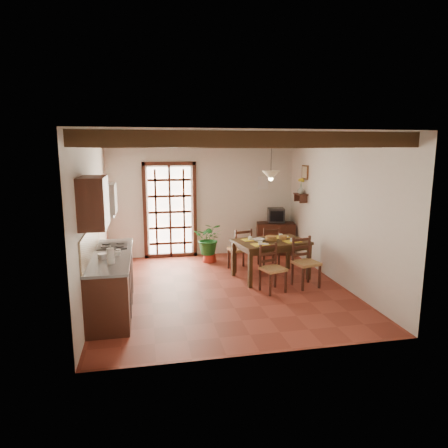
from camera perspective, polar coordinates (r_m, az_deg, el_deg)
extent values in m
plane|color=maroon|center=(7.58, -0.15, -9.16)|extent=(5.00, 5.00, 0.00)
cube|color=silver|center=(9.67, -3.04, 3.69)|extent=(4.50, 0.02, 2.80)
cube|color=silver|center=(4.85, 5.61, -3.35)|extent=(4.50, 0.02, 2.80)
cube|color=silver|center=(7.15, -18.15, 0.70)|extent=(0.02, 5.00, 2.80)
cube|color=silver|center=(7.97, 15.93, 1.81)|extent=(0.02, 5.00, 2.80)
cube|color=white|center=(7.14, -0.16, 12.51)|extent=(4.50, 5.00, 0.02)
cube|color=black|center=(5.09, 4.54, 11.99)|extent=(4.50, 0.14, 0.20)
cube|color=black|center=(5.90, 2.27, 11.82)|extent=(4.50, 0.14, 0.20)
cube|color=black|center=(6.72, 0.55, 11.69)|extent=(4.50, 0.14, 0.20)
cube|color=black|center=(7.55, -0.79, 11.57)|extent=(4.50, 0.14, 0.20)
cube|color=black|center=(8.37, -1.87, 11.48)|extent=(4.50, 0.14, 0.20)
cube|color=black|center=(9.20, -2.75, 11.39)|extent=(4.50, 0.14, 0.20)
cube|color=white|center=(9.62, -7.74, 1.77)|extent=(1.01, 0.02, 2.11)
cube|color=#361911|center=(9.46, -7.89, 8.56)|extent=(1.26, 0.10, 0.08)
cube|color=#361911|center=(9.55, -11.25, 1.60)|extent=(0.08, 0.10, 2.28)
cube|color=#361911|center=(9.62, -4.21, 1.84)|extent=(0.08, 0.10, 2.28)
cube|color=#361911|center=(9.55, -7.71, 1.70)|extent=(1.01, 0.03, 2.02)
cube|color=#361911|center=(6.76, -15.71, -8.10)|extent=(0.60, 2.20, 0.88)
cube|color=slate|center=(6.63, -15.91, -4.33)|extent=(0.64, 2.25, 0.04)
cube|color=tan|center=(6.61, -18.47, -2.48)|extent=(0.02, 2.20, 0.50)
cube|color=#361911|center=(5.78, -18.14, 2.98)|extent=(0.35, 0.80, 0.70)
cube|color=white|center=(7.03, -16.74, 3.51)|extent=(0.38, 0.60, 0.50)
cube|color=silver|center=(7.06, -16.62, 1.34)|extent=(0.32, 0.55, 0.04)
cube|color=black|center=(7.16, -15.59, -3.02)|extent=(0.50, 0.55, 0.02)
cylinder|color=white|center=(6.07, -15.89, -4.46)|extent=(0.11, 0.11, 0.24)
cylinder|color=silver|center=(6.39, -16.99, -4.50)|extent=(0.14, 0.14, 0.10)
cube|color=#352311|center=(8.04, 6.73, -2.55)|extent=(1.56, 1.16, 0.05)
cube|color=#352311|center=(8.06, 6.71, -3.08)|extent=(1.40, 1.04, 0.10)
cube|color=#352311|center=(8.78, 9.14, -4.07)|extent=(0.08, 0.08, 0.72)
cube|color=#352311|center=(8.20, 1.36, -4.99)|extent=(0.08, 0.08, 0.72)
cube|color=#352311|center=(8.14, 12.02, -5.34)|extent=(0.08, 0.08, 0.72)
cube|color=#352311|center=(7.51, 3.76, -6.48)|extent=(0.08, 0.08, 0.72)
cube|color=#B1824B|center=(7.33, 7.02, -6.40)|extent=(0.50, 0.48, 0.05)
cube|color=#361911|center=(7.40, 6.32, -4.46)|extent=(0.39, 0.15, 0.44)
cube|color=#361911|center=(7.40, 6.98, -7.98)|extent=(0.47, 0.46, 0.43)
cube|color=#B1824B|center=(7.68, 11.66, -5.48)|extent=(0.51, 0.50, 0.05)
cube|color=#361911|center=(7.76, 10.97, -3.48)|extent=(0.43, 0.13, 0.47)
cube|color=#361911|center=(7.75, 11.60, -7.13)|extent=(0.49, 0.47, 0.46)
cube|color=#B1824B|center=(8.59, 2.24, -3.61)|extent=(0.51, 0.49, 0.05)
cube|color=#361911|center=(8.39, 2.79, -2.33)|extent=(0.42, 0.13, 0.46)
cube|color=#361911|center=(8.65, 2.23, -5.06)|extent=(0.48, 0.47, 0.45)
cube|color=#B1824B|center=(8.90, 6.40, -3.22)|extent=(0.44, 0.43, 0.05)
cube|color=#361911|center=(8.70, 6.85, -2.03)|extent=(0.42, 0.07, 0.45)
cube|color=#361911|center=(8.96, 6.37, -4.60)|extent=(0.42, 0.40, 0.44)
cube|color=gold|center=(7.72, 4.74, -2.79)|extent=(0.32, 0.24, 0.01)
cube|color=gold|center=(7.94, 9.65, -2.53)|extent=(0.32, 0.24, 0.01)
cube|color=gold|center=(8.14, 3.88, -2.08)|extent=(0.32, 0.24, 0.01)
cube|color=gold|center=(8.35, 8.57, -1.85)|extent=(0.32, 0.24, 0.01)
cylinder|color=olive|center=(8.02, 6.74, -1.98)|extent=(0.22, 0.22, 0.09)
imported|color=white|center=(7.96, 4.96, -2.28)|extent=(0.28, 0.28, 0.05)
cube|color=#361911|center=(9.99, 7.35, -2.03)|extent=(0.99, 0.61, 0.78)
cube|color=black|center=(9.87, 7.43, 1.27)|extent=(0.46, 0.43, 0.34)
cube|color=black|center=(9.71, 7.77, 1.10)|extent=(0.32, 0.09, 0.25)
cube|color=white|center=(9.94, 5.59, 5.87)|extent=(0.25, 0.03, 0.32)
cone|color=maroon|center=(9.27, -2.10, -4.74)|extent=(0.34, 0.34, 0.21)
imported|color=#144C19|center=(9.16, -2.12, -1.96)|extent=(2.07, 1.90, 1.92)
cube|color=#361911|center=(9.35, 10.91, 4.20)|extent=(0.20, 0.42, 0.03)
cube|color=#361911|center=(9.20, 11.29, 3.52)|extent=(0.18, 0.03, 0.18)
cube|color=#361911|center=(9.51, 10.50, 3.78)|extent=(0.18, 0.03, 0.18)
imported|color=#B2BFB2|center=(9.34, 10.93, 4.81)|extent=(0.15, 0.15, 0.15)
sphere|color=gold|center=(9.32, 10.97, 6.09)|extent=(0.14, 0.14, 0.14)
cylinder|color=#144C19|center=(9.33, 10.94, 5.18)|extent=(0.01, 0.01, 0.28)
cube|color=brown|center=(9.34, 11.50, 7.25)|extent=(0.03, 0.32, 0.32)
cube|color=#C3B292|center=(9.33, 11.42, 7.26)|extent=(0.01, 0.26, 0.26)
cylinder|color=black|center=(7.93, 6.77, 9.72)|extent=(0.01, 0.01, 0.70)
cone|color=#FFFACD|center=(7.94, 6.71, 7.05)|extent=(0.36, 0.36, 0.14)
sphere|color=#FFD88C|center=(7.95, 6.70, 6.47)|extent=(0.09, 0.09, 0.09)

